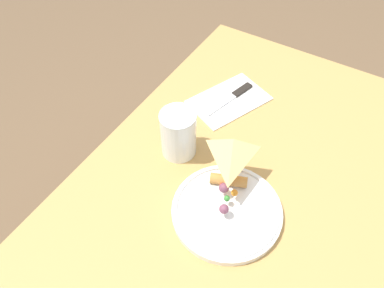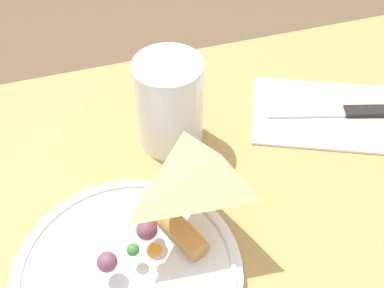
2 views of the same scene
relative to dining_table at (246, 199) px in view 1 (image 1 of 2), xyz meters
name	(u,v)px [view 1 (image 1 of 2)]	position (x,y,z in m)	size (l,w,h in m)	color
ground_plane	(229,284)	(0.00, 0.00, -0.61)	(6.00, 6.00, 0.00)	brown
dining_table	(246,199)	(0.00, 0.00, 0.00)	(1.01, 0.71, 0.73)	tan
plate_pizza	(225,208)	(0.12, -0.01, 0.13)	(0.23, 0.23, 0.05)	white
milk_glass	(178,135)	(0.03, -0.18, 0.18)	(0.08, 0.08, 0.12)	white
napkin_folded	(229,100)	(-0.19, -0.16, 0.12)	(0.24, 0.20, 0.00)	white
butter_knife	(231,98)	(-0.19, -0.16, 0.13)	(0.17, 0.07, 0.01)	black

